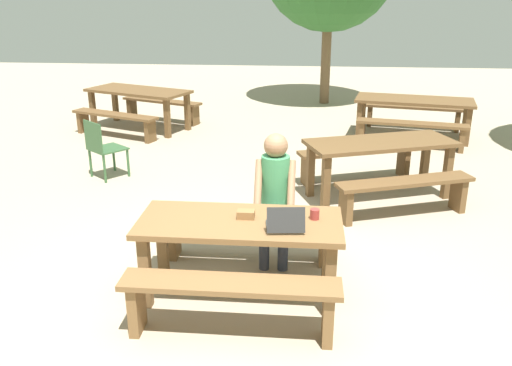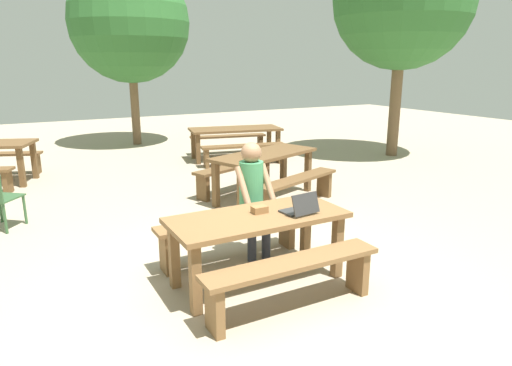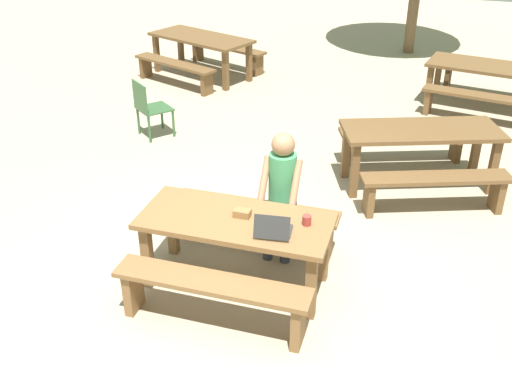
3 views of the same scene
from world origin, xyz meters
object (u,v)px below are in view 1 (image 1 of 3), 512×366
object	(u,v)px
picnic_table_front	(240,232)
small_pouch	(246,214)
picnic_table_rear	(380,150)
picnic_table_distant	(138,95)
laptop	(285,223)
picnic_table_mid	(414,104)
person_seated	(275,190)
plastic_chair	(103,147)
coffee_mug	(315,214)

from	to	relation	value
picnic_table_front	small_pouch	size ratio (longest dim) A/B	11.60
picnic_table_rear	picnic_table_distant	world-z (taller)	picnic_table_distant
laptop	picnic_table_mid	bearing A→B (deg)	-116.14
picnic_table_front	person_seated	bearing A→B (deg)	65.95
picnic_table_front	plastic_chair	world-z (taller)	plastic_chair
person_seated	picnic_table_distant	distance (m)	5.95
laptop	person_seated	size ratio (longest dim) A/B	0.26
laptop	small_pouch	distance (m)	0.40
picnic_table_rear	small_pouch	bearing A→B (deg)	-140.62
picnic_table_mid	picnic_table_rear	xyz separation A→B (m)	(-0.98, -3.07, 0.02)
small_pouch	picnic_table_mid	bearing A→B (deg)	66.34
small_pouch	plastic_chair	size ratio (longest dim) A/B	0.18
laptop	small_pouch	bearing A→B (deg)	-36.75
laptop	picnic_table_mid	world-z (taller)	laptop
small_pouch	coffee_mug	world-z (taller)	coffee_mug
plastic_chair	picnic_table_mid	distance (m)	5.46
picnic_table_front	picnic_table_rear	xyz separation A→B (m)	(1.49, 2.50, 0.04)
picnic_table_front	laptop	distance (m)	0.45
picnic_table_front	coffee_mug	bearing A→B (deg)	7.46
picnic_table_front	picnic_table_mid	bearing A→B (deg)	66.12
plastic_chair	picnic_table_distant	size ratio (longest dim) A/B	0.39
picnic_table_front	picnic_table_distant	bearing A→B (deg)	114.44
picnic_table_front	small_pouch	bearing A→B (deg)	46.97
picnic_table_distant	small_pouch	bearing A→B (deg)	-43.10
picnic_table_mid	laptop	bearing A→B (deg)	-98.51
picnic_table_front	plastic_chair	size ratio (longest dim) A/B	2.07
small_pouch	picnic_table_mid	world-z (taller)	small_pouch
coffee_mug	picnic_table_rear	distance (m)	2.57
laptop	coffee_mug	size ratio (longest dim) A/B	3.72
plastic_chair	picnic_table_mid	size ratio (longest dim) A/B	0.39
picnic_table_front	picnic_table_distant	distance (m)	6.36
laptop	picnic_table_mid	distance (m)	6.10
laptop	person_seated	bearing A→B (deg)	-86.70
laptop	picnic_table_rear	bearing A→B (deg)	-118.76
picnic_table_distant	plastic_chair	bearing A→B (deg)	-61.46
coffee_mug	picnic_table_mid	size ratio (longest dim) A/B	0.04
coffee_mug	picnic_table_distant	xyz separation A→B (m)	(-3.26, 5.70, -0.10)
picnic_table_rear	laptop	bearing A→B (deg)	-132.63
picnic_table_rear	picnic_table_distant	distance (m)	5.27
picnic_table_front	laptop	bearing A→B (deg)	-21.43
laptop	plastic_chair	xyz separation A→B (m)	(-2.69, 3.07, -0.31)
picnic_table_front	picnic_table_rear	world-z (taller)	picnic_table_rear
coffee_mug	person_seated	world-z (taller)	person_seated
picnic_table_rear	picnic_table_distant	size ratio (longest dim) A/B	0.94
coffee_mug	picnic_table_distant	distance (m)	6.57
person_seated	picnic_table_distant	bearing A→B (deg)	119.14
picnic_table_front	coffee_mug	size ratio (longest dim) A/B	19.32
person_seated	picnic_table_mid	xyz separation A→B (m)	(2.20, 4.98, -0.15)
coffee_mug	picnic_table_mid	bearing A→B (deg)	71.53
picnic_table_front	picnic_table_distant	size ratio (longest dim) A/B	0.81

